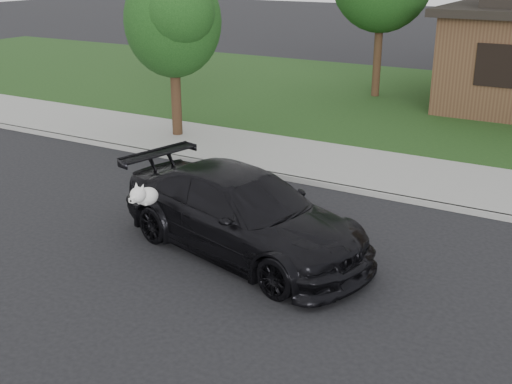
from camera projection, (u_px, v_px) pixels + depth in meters
The scene contains 6 objects.
ground at pixel (359, 273), 10.42m from camera, with size 120.00×120.00×0.00m, color black.
sidewalk at pixel (441, 182), 14.46m from camera, with size 60.00×3.00×0.12m, color gray.
curb at pixel (422, 202), 13.24m from camera, with size 60.00×0.12×0.12m, color gray.
lawn at pixel (506, 112), 20.97m from camera, with size 60.00×13.00×0.13m, color #193814.
sedan at pixel (243, 213), 10.96m from camera, with size 5.21×3.08×1.42m.
tree_2 at pixel (174, 20), 16.91m from camera, with size 2.73×2.60×4.59m.
Camera 1 is at (3.21, -8.92, 4.83)m, focal length 45.00 mm.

